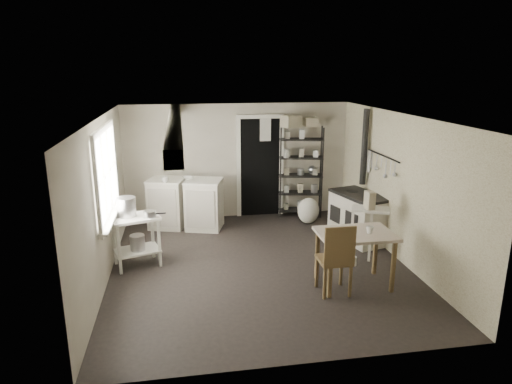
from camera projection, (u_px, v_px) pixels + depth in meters
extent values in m
plane|color=black|center=(259.00, 265.00, 7.12)|extent=(5.00, 5.00, 0.00)
plane|color=silver|center=(259.00, 117.00, 6.51)|extent=(5.00, 5.00, 0.00)
cube|color=#B9B19E|center=(238.00, 161.00, 9.19)|extent=(4.50, 0.02, 2.30)
cube|color=#B9B19E|center=(304.00, 262.00, 4.44)|extent=(4.50, 0.02, 2.30)
cube|color=#B9B19E|center=(103.00, 201.00, 6.45)|extent=(0.02, 5.00, 2.30)
cube|color=#B9B19E|center=(400.00, 188.00, 7.17)|extent=(0.02, 5.00, 2.30)
cylinder|color=#B3B2B5|center=(126.00, 207.00, 6.88)|extent=(0.33, 0.33, 0.31)
cylinder|color=#B3B2B5|center=(150.00, 214.00, 6.85)|extent=(0.20, 0.20, 0.10)
cylinder|color=#B3B2B5|center=(138.00, 243.00, 6.98)|extent=(0.28, 0.28, 0.24)
imported|color=silver|center=(188.00, 179.00, 8.57)|extent=(0.32, 0.32, 0.06)
imported|color=silver|center=(165.00, 181.00, 8.34)|extent=(0.12, 0.12, 0.09)
imported|color=silver|center=(286.00, 152.00, 9.05)|extent=(0.09, 0.09, 0.17)
cube|color=#BDB598|center=(291.00, 119.00, 8.91)|extent=(0.41, 0.39, 0.23)
cube|color=#BDB598|center=(311.00, 119.00, 9.05)|extent=(0.26, 0.24, 0.17)
cube|color=#BDB598|center=(370.00, 201.00, 6.96)|extent=(0.12, 0.19, 0.28)
imported|color=silver|center=(370.00, 232.00, 6.24)|extent=(0.11, 0.11, 0.10)
ellipsoid|color=beige|center=(308.00, 212.00, 8.96)|extent=(0.49, 0.44, 0.51)
cylinder|color=silver|center=(353.00, 261.00, 7.09)|extent=(0.12, 0.12, 0.14)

